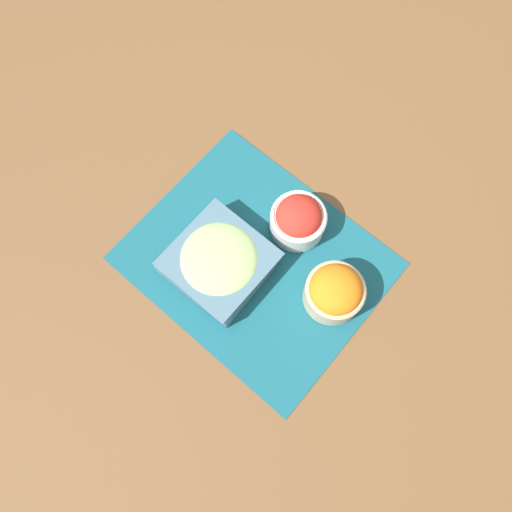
# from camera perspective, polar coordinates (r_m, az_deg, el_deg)

# --- Properties ---
(ground_plane) EXTENTS (3.00, 3.00, 0.00)m
(ground_plane) POSITION_cam_1_polar(r_m,az_deg,el_deg) (1.03, 0.00, -0.59)
(ground_plane) COLOR brown
(placemat) EXTENTS (0.49, 0.40, 0.00)m
(placemat) POSITION_cam_1_polar(r_m,az_deg,el_deg) (1.03, 0.00, -0.55)
(placemat) COLOR #195B6B
(placemat) RESTS_ON ground_plane
(cucumber_bowl) EXTENTS (0.19, 0.19, 0.07)m
(cucumber_bowl) POSITION_cam_1_polar(r_m,az_deg,el_deg) (0.99, -4.21, -0.64)
(cucumber_bowl) COLOR slate
(cucumber_bowl) RESTS_ON placemat
(carrot_bowl) EXTENTS (0.12, 0.12, 0.10)m
(carrot_bowl) POSITION_cam_1_polar(r_m,az_deg,el_deg) (0.97, 8.97, -4.06)
(carrot_bowl) COLOR #C6B28E
(carrot_bowl) RESTS_ON placemat
(tomato_bowl) EXTENTS (0.11, 0.11, 0.09)m
(tomato_bowl) POSITION_cam_1_polar(r_m,az_deg,el_deg) (1.01, 4.84, 4.19)
(tomato_bowl) COLOR white
(tomato_bowl) RESTS_ON placemat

